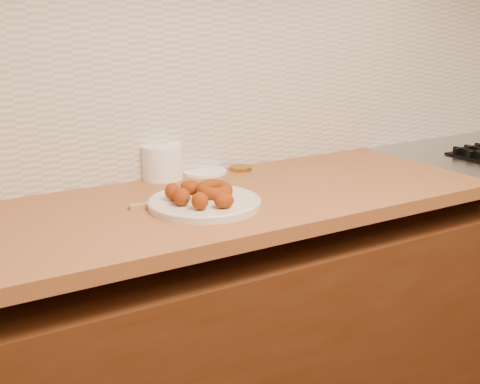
# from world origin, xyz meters

# --- Properties ---
(wall_back) EXTENTS (4.00, 0.02, 2.70)m
(wall_back) POSITION_xyz_m (0.00, 2.00, 1.35)
(wall_back) COLOR #C7B296
(wall_back) RESTS_ON ground
(base_cabinet) EXTENTS (3.60, 0.60, 0.77)m
(base_cabinet) POSITION_xyz_m (0.00, 1.69, 0.39)
(base_cabinet) COLOR #492813
(base_cabinet) RESTS_ON floor
(butcher_block) EXTENTS (2.30, 0.62, 0.04)m
(butcher_block) POSITION_xyz_m (-0.65, 1.69, 0.88)
(butcher_block) COLOR #9C5A2A
(butcher_block) RESTS_ON base_cabinet
(backsplash) EXTENTS (3.60, 0.02, 0.60)m
(backsplash) POSITION_xyz_m (0.00, 1.99, 1.20)
(backsplash) COLOR beige
(backsplash) RESTS_ON wall_back
(donut_plate) EXTENTS (0.31, 0.31, 0.02)m
(donut_plate) POSITION_xyz_m (-0.38, 1.64, 0.91)
(donut_plate) COLOR beige
(donut_plate) RESTS_ON butcher_block
(ring_donut) EXTENTS (0.14, 0.14, 0.05)m
(ring_donut) POSITION_xyz_m (-0.34, 1.66, 0.94)
(ring_donut) COLOR #772C00
(ring_donut) RESTS_ON donut_plate
(fried_dough_chunks) EXTENTS (0.14, 0.23, 0.05)m
(fried_dough_chunks) POSITION_xyz_m (-0.42, 1.63, 0.94)
(fried_dough_chunks) COLOR #772C00
(fried_dough_chunks) RESTS_ON donut_plate
(plastic_tub) EXTENTS (0.17, 0.17, 0.11)m
(plastic_tub) POSITION_xyz_m (-0.36, 1.96, 0.95)
(plastic_tub) COLOR white
(plastic_tub) RESTS_ON butcher_block
(tub_lid) EXTENTS (0.18, 0.18, 0.01)m
(tub_lid) POSITION_xyz_m (-0.22, 1.95, 0.90)
(tub_lid) COLOR white
(tub_lid) RESTS_ON butcher_block
(brass_jar_lid) EXTENTS (0.10, 0.10, 0.01)m
(brass_jar_lid) POSITION_xyz_m (-0.10, 1.93, 0.91)
(brass_jar_lid) COLOR olive
(brass_jar_lid) RESTS_ON butcher_block
(wooden_utensil) EXTENTS (0.16, 0.05, 0.01)m
(wooden_utensil) POSITION_xyz_m (-0.49, 1.70, 0.91)
(wooden_utensil) COLOR #A0814B
(wooden_utensil) RESTS_ON butcher_block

